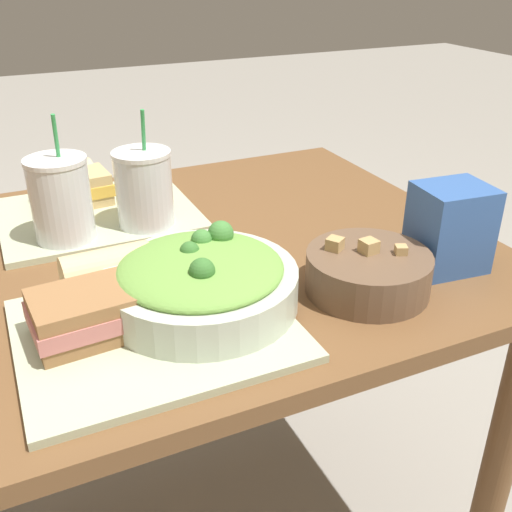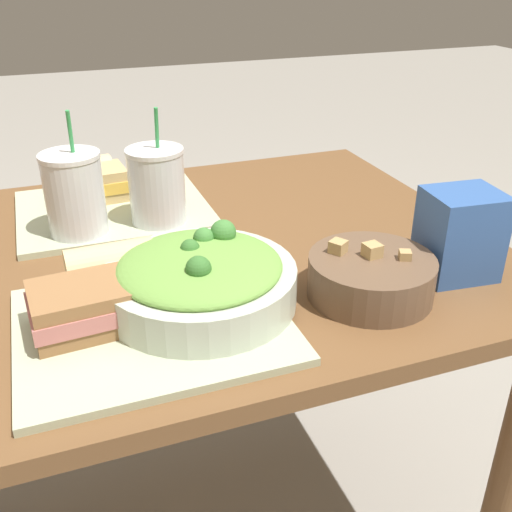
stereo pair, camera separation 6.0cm
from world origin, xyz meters
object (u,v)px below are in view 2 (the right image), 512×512
(salad_bowl, at_px, (200,278))
(drink_cup_dark, at_px, (75,196))
(baguette_far, at_px, (88,174))
(drink_cup_red, at_px, (157,188))
(soup_bowl, at_px, (371,275))
(baguette_near, at_px, (113,266))
(chip_bag, at_px, (460,234))
(sandwich_near, at_px, (88,306))
(sandwich_far, at_px, (92,184))

(salad_bowl, bearing_deg, drink_cup_dark, 114.36)
(baguette_far, xyz_separation_m, drink_cup_red, (0.11, -0.21, 0.03))
(soup_bowl, relative_size, baguette_far, 1.67)
(baguette_near, xyz_separation_m, chip_bag, (0.53, -0.13, 0.02))
(baguette_near, height_order, baguette_far, same)
(drink_cup_dark, relative_size, chip_bag, 1.58)
(sandwich_near, bearing_deg, baguette_near, 59.56)
(soup_bowl, bearing_deg, sandwich_far, 124.18)
(soup_bowl, xyz_separation_m, drink_cup_dark, (-0.39, 0.36, 0.05))
(salad_bowl, height_order, chip_bag, chip_bag)
(drink_cup_red, bearing_deg, chip_bag, -40.53)
(drink_cup_dark, bearing_deg, soup_bowl, -42.62)
(sandwich_far, bearing_deg, chip_bag, -49.00)
(baguette_far, height_order, drink_cup_dark, drink_cup_dark)
(sandwich_near, xyz_separation_m, sandwich_far, (0.06, 0.48, 0.00))
(drink_cup_red, bearing_deg, sandwich_far, 124.08)
(sandwich_far, distance_m, baguette_far, 0.06)
(sandwich_near, distance_m, baguette_near, 0.11)
(baguette_near, distance_m, drink_cup_dark, 0.23)
(baguette_far, relative_size, drink_cup_red, 0.53)
(drink_cup_dark, bearing_deg, drink_cup_red, 0.00)
(sandwich_far, bearing_deg, baguette_far, 87.44)
(sandwich_near, bearing_deg, drink_cup_red, 58.41)
(salad_bowl, bearing_deg, chip_bag, -5.05)
(sandwich_near, xyz_separation_m, chip_bag, (0.58, -0.03, 0.03))
(baguette_far, bearing_deg, chip_bag, -146.17)
(soup_bowl, distance_m, sandwich_far, 0.63)
(sandwich_near, relative_size, baguette_far, 1.39)
(baguette_near, distance_m, drink_cup_red, 0.25)
(sandwich_far, height_order, drink_cup_dark, drink_cup_dark)
(baguette_near, distance_m, baguette_far, 0.44)
(soup_bowl, height_order, chip_bag, chip_bag)
(sandwich_far, xyz_separation_m, drink_cup_dark, (-0.04, -0.15, 0.04))
(sandwich_near, distance_m, chip_bag, 0.58)
(drink_cup_dark, bearing_deg, chip_bag, -32.17)
(baguette_far, distance_m, drink_cup_dark, 0.22)
(baguette_near, relative_size, sandwich_far, 0.91)
(chip_bag, bearing_deg, soup_bowl, -170.14)
(baguette_near, bearing_deg, drink_cup_dark, 5.49)
(salad_bowl, distance_m, soup_bowl, 0.26)
(soup_bowl, bearing_deg, baguette_far, 121.52)
(soup_bowl, height_order, sandwich_near, soup_bowl)
(soup_bowl, distance_m, drink_cup_red, 0.44)
(drink_cup_dark, distance_m, drink_cup_red, 0.15)
(baguette_far, bearing_deg, sandwich_near, 165.03)
(salad_bowl, bearing_deg, drink_cup_red, 89.03)
(sandwich_near, distance_m, sandwich_far, 0.48)
(sandwich_far, relative_size, chip_bag, 1.03)
(drink_cup_dark, height_order, chip_bag, drink_cup_dark)
(soup_bowl, bearing_deg, drink_cup_red, 124.23)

